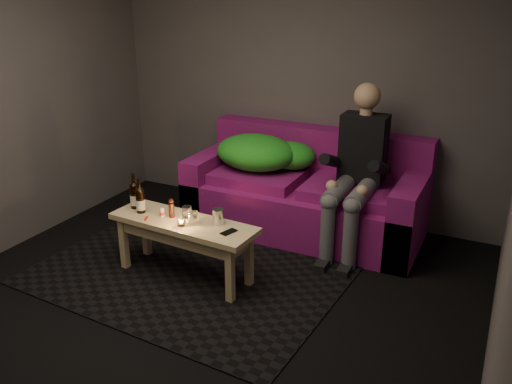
# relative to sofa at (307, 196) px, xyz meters

# --- Properties ---
(floor) EXTENTS (4.50, 4.50, 0.00)m
(floor) POSITION_rel_sofa_xyz_m (-0.25, -1.82, -0.34)
(floor) COLOR black
(floor) RESTS_ON ground
(room) EXTENTS (4.50, 4.50, 4.50)m
(room) POSITION_rel_sofa_xyz_m (-0.25, -1.35, 1.30)
(room) COLOR silver
(room) RESTS_ON ground
(rug) EXTENTS (2.55, 1.93, 0.01)m
(rug) POSITION_rel_sofa_xyz_m (-0.54, -1.25, -0.33)
(rug) COLOR black
(rug) RESTS_ON floor
(sofa) EXTENTS (2.18, 0.98, 0.94)m
(sofa) POSITION_rel_sofa_xyz_m (0.00, 0.00, 0.00)
(sofa) COLOR #770F63
(sofa) RESTS_ON floor
(green_blanket) EXTENTS (0.96, 0.66, 0.33)m
(green_blanket) POSITION_rel_sofa_xyz_m (-0.47, -0.01, 0.37)
(green_blanket) COLOR #178324
(green_blanket) RESTS_ON sofa
(person) EXTENTS (0.39, 0.91, 1.46)m
(person) POSITION_rel_sofa_xyz_m (0.52, -0.18, 0.42)
(person) COLOR black
(person) RESTS_ON sofa
(coffee_table) EXTENTS (1.24, 0.47, 0.50)m
(coffee_table) POSITION_rel_sofa_xyz_m (-0.54, -1.30, 0.07)
(coffee_table) COLOR tan
(coffee_table) RESTS_ON rug
(beer_bottle_a) EXTENTS (0.08, 0.08, 0.30)m
(beer_bottle_a) POSITION_rel_sofa_xyz_m (-1.04, -1.26, 0.27)
(beer_bottle_a) COLOR black
(beer_bottle_a) RESTS_ON coffee_table
(beer_bottle_b) EXTENTS (0.07, 0.07, 0.29)m
(beer_bottle_b) POSITION_rel_sofa_xyz_m (-0.94, -1.31, 0.27)
(beer_bottle_b) COLOR black
(beer_bottle_b) RESTS_ON coffee_table
(salt_shaker) EXTENTS (0.04, 0.04, 0.08)m
(salt_shaker) POSITION_rel_sofa_xyz_m (-0.74, -1.31, 0.20)
(salt_shaker) COLOR silver
(salt_shaker) RESTS_ON coffee_table
(pepper_mill) EXTENTS (0.06, 0.06, 0.12)m
(pepper_mill) POSITION_rel_sofa_xyz_m (-0.66, -1.29, 0.22)
(pepper_mill) COLOR black
(pepper_mill) RESTS_ON coffee_table
(tumbler_back) EXTENTS (0.08, 0.08, 0.09)m
(tumbler_back) POSITION_rel_sofa_xyz_m (-0.55, -1.23, 0.20)
(tumbler_back) COLOR white
(tumbler_back) RESTS_ON coffee_table
(tealight) EXTENTS (0.06, 0.06, 0.05)m
(tealight) POSITION_rel_sofa_xyz_m (-0.50, -1.39, 0.18)
(tealight) COLOR white
(tealight) RESTS_ON coffee_table
(tumbler_front) EXTENTS (0.10, 0.10, 0.10)m
(tumbler_front) POSITION_rel_sofa_xyz_m (-0.43, -1.32, 0.21)
(tumbler_front) COLOR white
(tumbler_front) RESTS_ON coffee_table
(steel_cup) EXTENTS (0.11, 0.11, 0.12)m
(steel_cup) POSITION_rel_sofa_xyz_m (-0.26, -1.23, 0.22)
(steel_cup) COLOR silver
(steel_cup) RESTS_ON coffee_table
(smartphone) EXTENTS (0.10, 0.15, 0.01)m
(smartphone) POSITION_rel_sofa_xyz_m (-0.11, -1.34, 0.16)
(smartphone) COLOR black
(smartphone) RESTS_ON coffee_table
(red_lighter) EXTENTS (0.04, 0.07, 0.01)m
(red_lighter) POSITION_rel_sofa_xyz_m (-0.82, -1.41, 0.16)
(red_lighter) COLOR red
(red_lighter) RESTS_ON coffee_table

